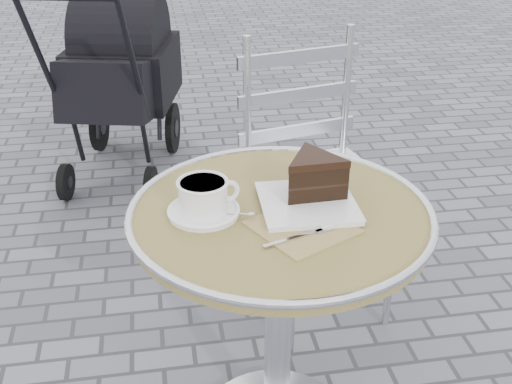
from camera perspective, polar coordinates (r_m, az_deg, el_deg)
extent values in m
cylinder|color=silver|center=(1.71, 1.97, -12.41)|extent=(0.07, 0.07, 0.67)
cylinder|color=tan|center=(1.50, 2.18, -2.20)|extent=(0.70, 0.70, 0.03)
torus|color=silver|center=(1.49, 2.19, -1.71)|extent=(0.72, 0.72, 0.02)
cylinder|color=white|center=(1.48, -4.67, -1.80)|extent=(0.16, 0.16, 0.01)
cylinder|color=white|center=(1.46, -4.73, -0.39)|extent=(0.14, 0.14, 0.07)
torus|color=white|center=(1.48, -2.50, 0.06)|extent=(0.06, 0.03, 0.06)
cylinder|color=beige|center=(1.45, -4.78, 0.75)|extent=(0.10, 0.10, 0.01)
cube|color=#9F8357|center=(1.43, 4.13, -3.11)|extent=(0.26, 0.26, 0.00)
cube|color=white|center=(1.51, 4.58, -1.05)|extent=(0.22, 0.22, 0.01)
cylinder|color=silver|center=(2.05, 3.21, -8.81)|extent=(0.03, 0.03, 0.49)
cylinder|color=silver|center=(2.21, 11.96, -6.42)|extent=(0.03, 0.03, 0.49)
cylinder|color=silver|center=(2.33, -0.70, -3.77)|extent=(0.03, 0.03, 0.49)
cylinder|color=silver|center=(2.47, 7.28, -2.01)|extent=(0.03, 0.03, 0.49)
cube|color=silver|center=(2.12, 5.76, 0.68)|extent=(0.52, 0.52, 0.02)
cube|color=black|center=(3.21, -12.34, 9.17)|extent=(0.55, 0.72, 0.39)
cylinder|color=black|center=(3.16, -16.56, 0.86)|extent=(0.07, 0.18, 0.17)
cylinder|color=black|center=(3.05, -9.33, 0.64)|extent=(0.07, 0.18, 0.17)
cylinder|color=black|center=(3.64, -13.74, 5.73)|extent=(0.10, 0.27, 0.27)
cylinder|color=black|center=(3.54, -7.40, 5.68)|extent=(0.10, 0.27, 0.27)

